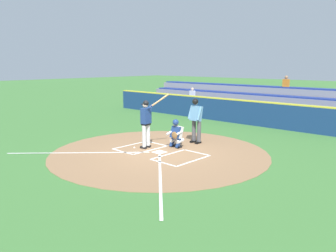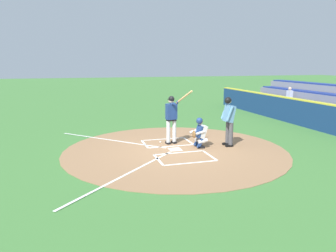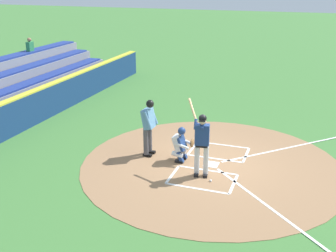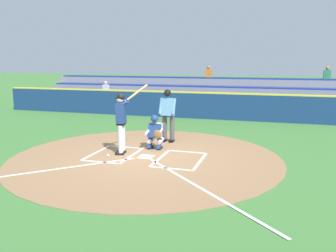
{
  "view_description": "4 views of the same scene",
  "coord_description": "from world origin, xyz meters",
  "px_view_note": "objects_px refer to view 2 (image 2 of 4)",
  "views": [
    {
      "loc": [
        -8.52,
        8.62,
        3.24
      ],
      "look_at": [
        -0.19,
        -0.26,
        0.99
      ],
      "focal_mm": 36.02,
      "sensor_mm": 36.0,
      "label": 1
    },
    {
      "loc": [
        -10.52,
        3.35,
        3.09
      ],
      "look_at": [
        -0.26,
        0.35,
        0.95
      ],
      "focal_mm": 33.65,
      "sensor_mm": 36.0,
      "label": 2
    },
    {
      "loc": [
        11.41,
        2.61,
        5.49
      ],
      "look_at": [
        0.45,
        -1.26,
        1.27
      ],
      "focal_mm": 44.44,
      "sensor_mm": 36.0,
      "label": 3
    },
    {
      "loc": [
        -3.58,
        9.44,
        2.83
      ],
      "look_at": [
        -0.55,
        -0.46,
        0.89
      ],
      "focal_mm": 37.34,
      "sensor_mm": 36.0,
      "label": 4
    }
  ],
  "objects_px": {
    "catcher": "(200,132)",
    "plate_umpire": "(229,118)",
    "baseball": "(160,142)",
    "batter": "(172,116)"
  },
  "relations": [
    {
      "from": "batter",
      "to": "catcher",
      "type": "xyz_separation_m",
      "value": [
        -0.78,
        -0.85,
        -0.51
      ]
    },
    {
      "from": "batter",
      "to": "plate_umpire",
      "type": "xyz_separation_m",
      "value": [
        -0.87,
        -1.96,
        -0.02
      ]
    },
    {
      "from": "catcher",
      "to": "baseball",
      "type": "relative_size",
      "value": 15.27
    },
    {
      "from": "plate_umpire",
      "to": "baseball",
      "type": "height_order",
      "value": "plate_umpire"
    },
    {
      "from": "batter",
      "to": "plate_umpire",
      "type": "bearing_deg",
      "value": -113.86
    },
    {
      "from": "catcher",
      "to": "plate_umpire",
      "type": "distance_m",
      "value": 1.22
    },
    {
      "from": "batter",
      "to": "baseball",
      "type": "height_order",
      "value": "batter"
    },
    {
      "from": "plate_umpire",
      "to": "baseball",
      "type": "bearing_deg",
      "value": 63.46
    },
    {
      "from": "baseball",
      "to": "plate_umpire",
      "type": "bearing_deg",
      "value": -116.54
    },
    {
      "from": "plate_umpire",
      "to": "baseball",
      "type": "relative_size",
      "value": 25.2
    }
  ]
}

